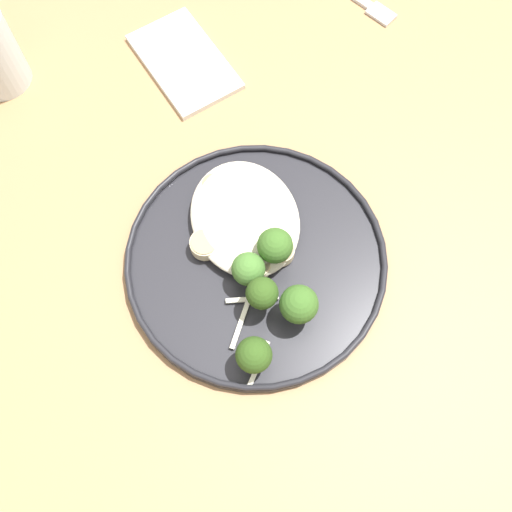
% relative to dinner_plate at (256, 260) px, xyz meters
% --- Properties ---
extents(ground, '(6.00, 6.00, 0.00)m').
position_rel_dinner_plate_xyz_m(ground, '(0.06, 0.04, -0.75)').
color(ground, '#2D2B28').
extents(wooden_dining_table, '(1.40, 1.00, 0.74)m').
position_rel_dinner_plate_xyz_m(wooden_dining_table, '(0.06, 0.04, -0.09)').
color(wooden_dining_table, '#9E754C').
rests_on(wooden_dining_table, ground).
extents(dinner_plate, '(0.29, 0.29, 0.02)m').
position_rel_dinner_plate_xyz_m(dinner_plate, '(0.00, 0.00, 0.00)').
color(dinner_plate, '#232328').
rests_on(dinner_plate, wooden_dining_table).
extents(noodle_bed, '(0.15, 0.12, 0.03)m').
position_rel_dinner_plate_xyz_m(noodle_bed, '(-0.05, 0.00, 0.01)').
color(noodle_bed, beige).
rests_on(noodle_bed, dinner_plate).
extents(seared_scallop_rear_pale, '(0.04, 0.04, 0.01)m').
position_rel_dinner_plate_xyz_m(seared_scallop_rear_pale, '(-0.04, -0.01, 0.01)').
color(seared_scallop_rear_pale, '#DBB77A').
rests_on(seared_scallop_rear_pale, dinner_plate).
extents(seared_scallop_left_edge, '(0.02, 0.02, 0.01)m').
position_rel_dinner_plate_xyz_m(seared_scallop_left_edge, '(-0.02, 0.01, 0.01)').
color(seared_scallop_left_edge, '#E5C689').
rests_on(seared_scallop_left_edge, dinner_plate).
extents(seared_scallop_right_edge, '(0.04, 0.04, 0.02)m').
position_rel_dinner_plate_xyz_m(seared_scallop_right_edge, '(0.01, -0.00, 0.01)').
color(seared_scallop_right_edge, beige).
rests_on(seared_scallop_right_edge, dinner_plate).
extents(seared_scallop_tilted_round, '(0.03, 0.03, 0.02)m').
position_rel_dinner_plate_xyz_m(seared_scallop_tilted_round, '(-0.03, -0.05, 0.01)').
color(seared_scallop_tilted_round, beige).
rests_on(seared_scallop_tilted_round, dinner_plate).
extents(seared_scallop_on_noodles, '(0.03, 0.03, 0.02)m').
position_rel_dinner_plate_xyz_m(seared_scallop_on_noodles, '(0.00, 0.03, 0.01)').
color(seared_scallop_on_noodles, beige).
rests_on(seared_scallop_on_noodles, dinner_plate).
extents(seared_scallop_center_golden, '(0.03, 0.03, 0.02)m').
position_rel_dinner_plate_xyz_m(seared_scallop_center_golden, '(-0.10, -0.02, 0.01)').
color(seared_scallop_center_golden, '#E5C689').
rests_on(seared_scallop_center_golden, dinner_plate).
extents(broccoli_floret_right_tilted, '(0.04, 0.04, 0.05)m').
position_rel_dinner_plate_xyz_m(broccoli_floret_right_tilted, '(0.02, -0.01, 0.03)').
color(broccoli_floret_right_tilted, '#7A994C').
rests_on(broccoli_floret_right_tilted, dinner_plate).
extents(broccoli_floret_center_pile, '(0.04, 0.04, 0.06)m').
position_rel_dinner_plate_xyz_m(broccoli_floret_center_pile, '(0.07, 0.02, 0.04)').
color(broccoli_floret_center_pile, '#89A356').
rests_on(broccoli_floret_center_pile, dinner_plate).
extents(broccoli_floret_small_sprig, '(0.03, 0.03, 0.06)m').
position_rel_dinner_plate_xyz_m(broccoli_floret_small_sprig, '(0.05, -0.01, 0.04)').
color(broccoli_floret_small_sprig, '#89A356').
rests_on(broccoli_floret_small_sprig, dinner_plate).
extents(broccoli_floret_left_leaning, '(0.04, 0.04, 0.05)m').
position_rel_dinner_plate_xyz_m(broccoli_floret_left_leaning, '(0.11, -0.04, 0.04)').
color(broccoli_floret_left_leaning, '#89A356').
rests_on(broccoli_floret_left_leaning, dinner_plate).
extents(broccoli_floret_rear_charred, '(0.04, 0.04, 0.06)m').
position_rel_dinner_plate_xyz_m(broccoli_floret_rear_charred, '(0.01, 0.02, 0.04)').
color(broccoli_floret_rear_charred, '#7A994C').
rests_on(broccoli_floret_rear_charred, dinner_plate).
extents(onion_sliver_pale_crescent, '(0.04, 0.04, 0.00)m').
position_rel_dinner_plate_xyz_m(onion_sliver_pale_crescent, '(0.11, -0.03, 0.01)').
color(onion_sliver_pale_crescent, silver).
rests_on(onion_sliver_pale_crescent, dinner_plate).
extents(onion_sliver_short_strip, '(0.02, 0.06, 0.00)m').
position_rel_dinner_plate_xyz_m(onion_sliver_short_strip, '(0.04, -0.02, 0.01)').
color(onion_sliver_short_strip, silver).
rests_on(onion_sliver_short_strip, dinner_plate).
extents(onion_sliver_long_sliver, '(0.05, 0.04, 0.00)m').
position_rel_dinner_plate_xyz_m(onion_sliver_long_sliver, '(0.07, -0.04, 0.01)').
color(onion_sliver_long_sliver, silver).
rests_on(onion_sliver_long_sliver, dinner_plate).
extents(folded_napkin, '(0.17, 0.12, 0.01)m').
position_rel_dinner_plate_xyz_m(folded_napkin, '(-0.29, -0.00, -0.00)').
color(folded_napkin, white).
rests_on(folded_napkin, wooden_dining_table).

